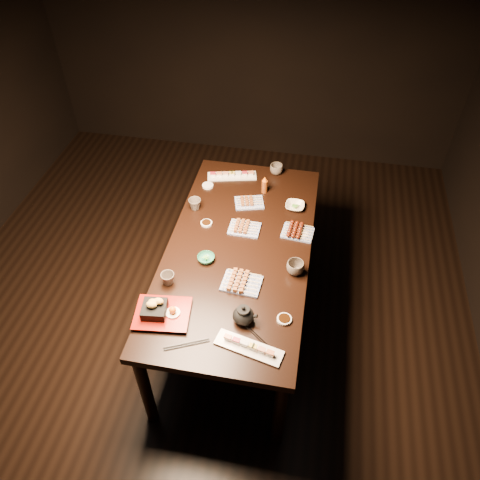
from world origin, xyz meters
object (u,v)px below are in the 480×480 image
Objects in this scene: sushi_platter_near at (249,346)px; edamame_bowl_cream at (295,206)px; edamame_bowl_green at (206,258)px; teacup_far_right at (276,169)px; yakitori_plate_right at (242,281)px; teapot at (243,314)px; dining_table at (239,286)px; teacup_far_left at (195,204)px; sushi_platter_far at (232,174)px; yakitori_plate_center at (244,226)px; yakitori_plate_left at (249,201)px; teacup_near_left at (168,279)px; teacup_mid_right at (295,268)px; tempura_tray at (162,309)px; condiment_bottle at (265,185)px.

sushi_platter_near is 2.79× the size of edamame_bowl_cream.
teacup_far_right is at bearing 72.44° from edamame_bowl_green.
yakitori_plate_right is (-0.12, 0.42, 0.01)m from sushi_platter_near.
teacup_far_right is 1.37m from teapot.
dining_table is 0.64m from teacup_far_left.
teacup_far_left is 0.88× the size of teacup_far_right.
edamame_bowl_green is 0.77× the size of teapot.
sushi_platter_far is at bearing 105.92° from teapot.
sushi_platter_far is at bearing -161.98° from teacup_far_right.
yakitori_plate_center is 1.03× the size of yakitori_plate_left.
dining_table is 0.45m from edamame_bowl_green.
teacup_near_left is (-0.17, -0.22, 0.02)m from edamame_bowl_green.
dining_table is 0.71m from teapot.
dining_table is at bearing 46.02° from teacup_near_left.
teacup_mid_right is 1.23× the size of teacup_far_left.
yakitori_plate_center is 0.90× the size of yakitori_plate_right.
yakitori_plate_left is at bearing 66.95° from teacup_near_left.
dining_table is 0.80m from tempura_tray.
edamame_bowl_green is 1.02m from teacup_far_right.
tempura_tray is 3.70× the size of teacup_near_left.
yakitori_plate_center is 2.36× the size of teacup_far_left.
condiment_bottle is (0.43, 0.95, 0.03)m from teacup_near_left.
condiment_bottle is (0.26, -0.13, 0.04)m from sushi_platter_far.
edamame_bowl_cream is 1.05m from teacup_near_left.
yakitori_plate_right is 0.26m from teapot.
teacup_near_left is at bearing -128.78° from dining_table.
edamame_bowl_cream is at bearing 52.46° from tempura_tray.
teacup_far_left is at bearing 86.43° from tempura_tray.
edamame_bowl_cream is at bearing 138.40° from sushi_platter_far.
teapot is at bearing -20.86° from teacup_near_left.
yakitori_plate_center is (-0.18, 0.89, 0.00)m from sushi_platter_near.
yakitori_plate_center reaches higher than edamame_bowl_cream.
dining_table is 22.10× the size of teacup_near_left.
sushi_platter_far is 3.42× the size of teacup_mid_right.
tempura_tray reaches higher than dining_table.
edamame_bowl_cream is at bearing 60.78° from dining_table.
tempura_tray is 0.82m from teacup_mid_right.
condiment_bottle is at bearing 94.58° from teapot.
yakitori_plate_center is at bearing 93.13° from dining_table.
teacup_mid_right is 0.79m from condiment_bottle.
teacup_far_right is (0.14, 0.39, 0.01)m from yakitori_plate_left.
teapot is (0.13, -0.55, 0.43)m from dining_table.
sushi_platter_near is 0.18m from teapot.
teacup_far_left reaches higher than dining_table.
sushi_platter_near is 2.76× the size of condiment_bottle.
sushi_platter_near is 0.44m from yakitori_plate_right.
condiment_bottle reaches higher than yakitori_plate_left.
teacup_near_left reaches higher than yakitori_plate_left.
yakitori_plate_right is 1.63× the size of teapot.
teacup_far_right is at bearing 105.00° from sushi_platter_near.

